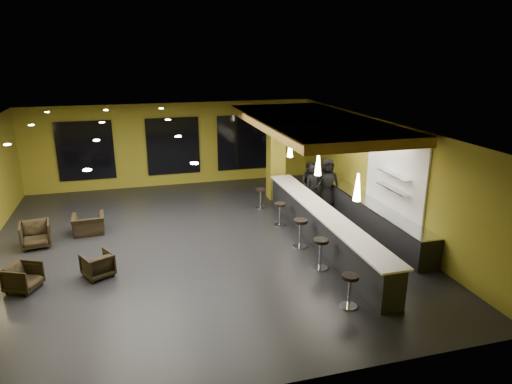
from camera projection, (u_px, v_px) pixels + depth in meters
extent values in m
cube|color=black|center=(197.00, 244.00, 13.85)|extent=(12.00, 13.00, 0.10)
cube|color=black|center=(192.00, 126.00, 12.77)|extent=(12.00, 13.00, 0.10)
cube|color=olive|center=(173.00, 144.00, 19.33)|extent=(12.00, 0.10, 3.50)
cube|color=olive|center=(252.00, 302.00, 7.28)|extent=(12.00, 0.10, 3.50)
cube|color=olive|center=(380.00, 173.00, 14.84)|extent=(0.10, 13.00, 3.50)
cube|color=olive|center=(311.00, 122.00, 14.76)|extent=(3.60, 8.00, 0.28)
cube|color=black|center=(86.00, 151.00, 18.36)|extent=(2.20, 0.06, 2.40)
cube|color=black|center=(173.00, 146.00, 19.25)|extent=(2.20, 0.06, 2.40)
cube|color=black|center=(242.00, 142.00, 20.01)|extent=(2.20, 0.06, 2.40)
cube|color=white|center=(395.00, 174.00, 13.82)|extent=(0.06, 3.20, 2.40)
cube|color=black|center=(322.00, 227.00, 13.69)|extent=(0.60, 8.00, 1.00)
cube|color=white|center=(323.00, 211.00, 13.53)|extent=(0.78, 8.10, 0.05)
cube|color=black|center=(373.00, 218.00, 14.67)|extent=(0.70, 6.00, 0.86)
cube|color=silver|center=(374.00, 204.00, 14.54)|extent=(0.72, 6.00, 0.03)
cube|color=silver|center=(393.00, 189.00, 13.72)|extent=(0.30, 1.50, 0.03)
cube|color=silver|center=(394.00, 174.00, 13.59)|extent=(0.30, 1.50, 0.03)
cube|color=olive|center=(276.00, 154.00, 17.54)|extent=(0.60, 0.60, 3.50)
cone|color=white|center=(358.00, 187.00, 11.29)|extent=(0.20, 0.20, 0.70)
cone|color=white|center=(318.00, 164.00, 13.59)|extent=(0.20, 0.20, 0.70)
cone|color=white|center=(290.00, 147.00, 15.89)|extent=(0.20, 0.20, 0.70)
imported|color=black|center=(313.00, 189.00, 16.20)|extent=(0.66, 0.46, 1.74)
imported|color=black|center=(311.00, 185.00, 16.70)|extent=(1.03, 0.94, 1.72)
imported|color=black|center=(327.00, 184.00, 16.58)|extent=(1.01, 0.76, 1.87)
imported|color=black|center=(23.00, 277.00, 11.05)|extent=(0.95, 0.94, 0.66)
imported|color=black|center=(98.00, 265.00, 11.72)|extent=(0.93, 0.94, 0.64)
imported|color=black|center=(35.00, 235.00, 13.46)|extent=(0.93, 0.95, 0.76)
imported|color=black|center=(89.00, 224.00, 14.44)|extent=(1.01, 0.90, 0.63)
cylinder|color=silver|center=(348.00, 306.00, 10.41)|extent=(0.40, 0.40, 0.03)
cylinder|color=silver|center=(349.00, 292.00, 10.30)|extent=(0.07, 0.07, 0.71)
cylinder|color=black|center=(350.00, 277.00, 10.18)|extent=(0.38, 0.38, 0.08)
cylinder|color=silver|center=(320.00, 268.00, 12.22)|extent=(0.43, 0.43, 0.03)
cylinder|color=silver|center=(320.00, 255.00, 12.11)|extent=(0.07, 0.07, 0.75)
cylinder|color=black|center=(321.00, 241.00, 11.99)|extent=(0.41, 0.41, 0.09)
cylinder|color=silver|center=(300.00, 246.00, 13.56)|extent=(0.44, 0.44, 0.03)
cylinder|color=silver|center=(300.00, 234.00, 13.44)|extent=(0.08, 0.08, 0.76)
cylinder|color=black|center=(301.00, 221.00, 13.32)|extent=(0.41, 0.41, 0.09)
cylinder|color=silver|center=(280.00, 225.00, 15.20)|extent=(0.40, 0.40, 0.03)
cylinder|color=silver|center=(280.00, 215.00, 15.10)|extent=(0.07, 0.07, 0.69)
cylinder|color=black|center=(280.00, 204.00, 14.99)|extent=(0.38, 0.38, 0.08)
cylinder|color=silver|center=(261.00, 208.00, 16.87)|extent=(0.38, 0.38, 0.03)
cylinder|color=silver|center=(261.00, 199.00, 16.76)|extent=(0.07, 0.07, 0.66)
cylinder|color=black|center=(261.00, 190.00, 16.66)|extent=(0.36, 0.36, 0.08)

